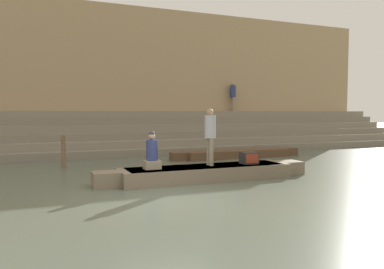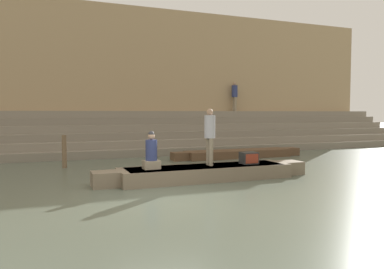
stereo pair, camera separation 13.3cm
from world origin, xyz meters
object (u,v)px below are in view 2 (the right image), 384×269
Objects in this scene: rowboat_main at (206,172)px; tv_set at (249,158)px; moored_boat_shore at (238,153)px; mooring_post at (64,152)px; person_on_steps at (235,94)px; person_standing at (210,133)px; person_rowing at (151,154)px.

tv_set is at bearing -5.47° from rowboat_main.
mooring_post is at bearing -174.44° from moored_boat_shore.
rowboat_main is 3.93× the size of person_on_steps.
person_standing is 0.28× the size of moored_boat_shore.
person_rowing is 0.90× the size of mooring_post.
rowboat_main is 5.75m from mooring_post.
tv_set is (1.46, -0.06, 0.39)m from rowboat_main.
person_rowing is 0.17× the size of moored_boat_shore.
person_on_steps is (9.97, 5.45, 2.54)m from mooring_post.
rowboat_main is 6.21× the size of person_rowing.
person_on_steps is (6.02, 9.61, 2.92)m from rowboat_main.
person_on_steps is (7.75, 9.59, 2.28)m from person_rowing.
person_rowing is 3.20m from tv_set.
mooring_post is at bearing 130.31° from rowboat_main.
mooring_post is (-4.10, 4.08, -0.83)m from person_standing.
person_on_steps is at bearing 59.01° from person_rowing.
tv_set is at bearing -112.71° from moored_boat_shore.
person_on_steps is at bearing 69.21° from tv_set.
tv_set is 0.30× the size of person_on_steps.
person_standing reaches higher than moored_boat_shore.
person_rowing is at bearing 30.43° from person_on_steps.
tv_set is at bearing -10.53° from person_standing.
person_on_steps is (2.41, 4.96, 2.96)m from moored_boat_shore.
person_standing is 1.55m from tv_set.
moored_boat_shore is (3.62, 4.65, -0.04)m from rowboat_main.
moored_boat_shore is (2.16, 4.71, -0.42)m from tv_set.
mooring_post is at bearing 130.83° from person_standing.
moored_boat_shore is at bearing 43.46° from person_on_steps.
rowboat_main is 1.51m from tv_set.
person_rowing is 12.54m from person_on_steps.
mooring_post reaches higher than tv_set.
rowboat_main is 1.84m from person_rowing.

